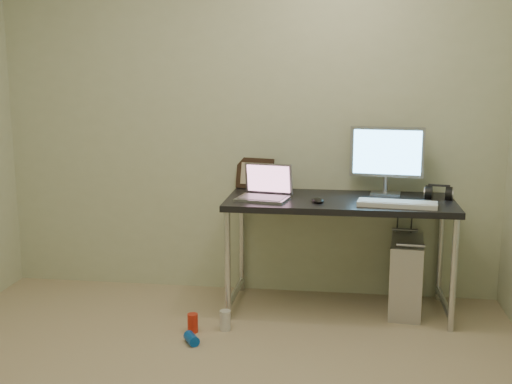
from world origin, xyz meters
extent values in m
cube|color=beige|center=(0.00, 1.75, 1.25)|extent=(3.50, 0.02, 2.50)
cube|color=black|center=(0.65, 1.43, 0.73)|extent=(1.46, 0.64, 0.04)
cylinder|color=silver|center=(-0.04, 1.15, 0.35)|extent=(0.04, 0.04, 0.71)
cylinder|color=silver|center=(-0.04, 1.71, 0.35)|extent=(0.04, 0.04, 0.71)
cylinder|color=silver|center=(1.34, 1.15, 0.35)|extent=(0.04, 0.04, 0.71)
cylinder|color=silver|center=(1.34, 1.71, 0.35)|extent=(0.04, 0.04, 0.71)
cylinder|color=silver|center=(-0.04, 1.43, 0.08)|extent=(0.04, 0.56, 0.04)
cylinder|color=silver|center=(1.34, 1.43, 0.08)|extent=(0.04, 0.56, 0.04)
cube|color=#BBBCC1|center=(1.09, 1.45, 0.24)|extent=(0.25, 0.48, 0.48)
cylinder|color=#A0A1A7|center=(1.09, 1.26, 0.50)|extent=(0.17, 0.04, 0.02)
cylinder|color=#A0A1A7|center=(1.09, 1.65, 0.50)|extent=(0.17, 0.04, 0.02)
cylinder|color=black|center=(1.04, 1.70, 0.40)|extent=(0.01, 0.16, 0.69)
cylinder|color=black|center=(1.13, 1.68, 0.38)|extent=(0.02, 0.11, 0.71)
cylinder|color=red|center=(-0.21, 0.92, 0.06)|extent=(0.08, 0.08, 0.12)
cylinder|color=silver|center=(-0.02, 0.98, 0.06)|extent=(0.07, 0.07, 0.13)
cylinder|color=#0B4CBB|center=(-0.18, 0.75, 0.03)|extent=(0.11, 0.13, 0.06)
cube|color=#A0A1A7|center=(0.16, 1.33, 0.76)|extent=(0.36, 0.28, 0.02)
cube|color=gray|center=(0.16, 1.33, 0.77)|extent=(0.31, 0.24, 0.00)
cube|color=gray|center=(0.18, 1.46, 0.87)|extent=(0.32, 0.10, 0.21)
cube|color=#7D4E62|center=(0.18, 1.45, 0.87)|extent=(0.29, 0.09, 0.18)
cube|color=#A0A1A7|center=(0.95, 1.62, 0.76)|extent=(0.21, 0.16, 0.01)
cylinder|color=#A0A1A7|center=(0.95, 1.64, 0.82)|extent=(0.03, 0.03, 0.11)
cube|color=#A0A1A7|center=(0.95, 1.63, 1.04)|extent=(0.48, 0.09, 0.33)
cube|color=#63C0FF|center=(0.95, 1.61, 1.04)|extent=(0.44, 0.06, 0.29)
cube|color=silver|center=(1.00, 1.26, 0.76)|extent=(0.49, 0.21, 0.03)
ellipsoid|color=black|center=(1.19, 1.26, 0.77)|extent=(0.10, 0.13, 0.04)
ellipsoid|color=black|center=(0.51, 1.31, 0.77)|extent=(0.11, 0.14, 0.04)
cylinder|color=black|center=(1.22, 1.53, 0.78)|extent=(0.06, 0.11, 0.11)
cylinder|color=black|center=(1.35, 1.53, 0.78)|extent=(0.06, 0.11, 0.11)
cube|color=black|center=(1.29, 1.53, 0.84)|extent=(0.14, 0.04, 0.01)
cube|color=black|center=(0.06, 1.72, 0.86)|extent=(0.28, 0.14, 0.22)
cylinder|color=silver|center=(0.28, 1.68, 0.80)|extent=(0.01, 0.01, 0.10)
cylinder|color=silver|center=(0.28, 1.68, 0.86)|extent=(0.05, 0.04, 0.04)
camera|label=1|loc=(0.67, -2.67, 1.58)|focal=45.00mm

